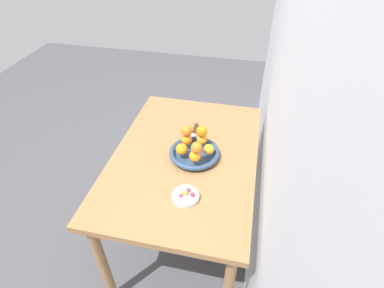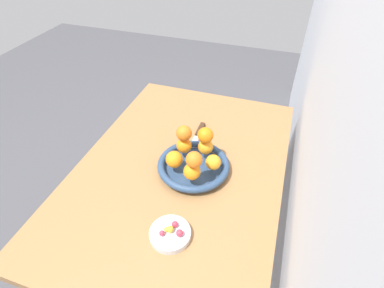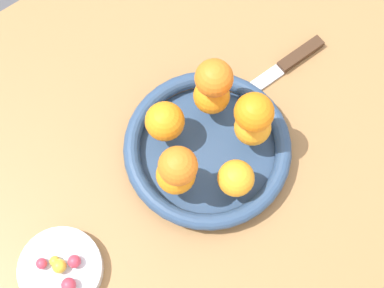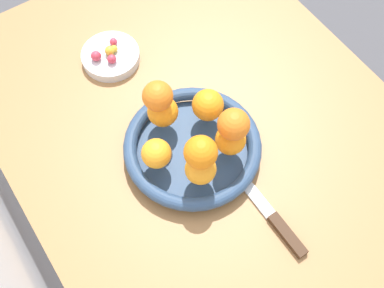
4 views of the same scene
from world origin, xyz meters
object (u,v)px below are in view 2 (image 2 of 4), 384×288
candy_dish (170,234)px  knife (196,138)px  orange_5 (205,135)px  candy_ball_3 (175,224)px  candy_ball_1 (167,229)px  orange_3 (192,171)px  dining_table (181,183)px  candy_ball_0 (180,233)px  candy_ball_2 (170,229)px  fruit_bowl (194,166)px  orange_0 (206,147)px  orange_1 (183,145)px  candy_ball_4 (162,233)px  orange_4 (213,162)px  orange_6 (194,160)px  orange_2 (174,159)px  orange_7 (185,133)px

candy_dish → knife: size_ratio=0.48×
orange_5 → candy_ball_3: bearing=0.4°
orange_5 → candy_ball_1: orange_5 is taller
orange_3 → knife: bearing=-165.5°
knife → orange_3: bearing=14.5°
dining_table → candy_ball_1: candy_ball_1 is taller
candy_ball_0 → knife: bearing=-168.2°
candy_ball_1 → candy_ball_2: candy_ball_2 is taller
fruit_bowl → orange_5: orange_5 is taller
orange_0 → orange_1: bearing=-77.3°
candy_ball_4 → orange_3: bearing=175.8°
fruit_bowl → orange_0: 0.08m
fruit_bowl → orange_4: 0.09m
orange_0 → candy_ball_0: 0.36m
orange_6 → orange_4: bearing=144.0°
candy_dish → candy_ball_2: bearing=174.4°
orange_0 → orange_1: 0.08m
orange_0 → orange_2: (0.10, -0.09, 0.00)m
orange_1 → orange_3: orange_3 is taller
orange_6 → candy_ball_2: bearing=-1.4°
orange_3 → candy_ball_2: bearing=0.5°
candy_ball_2 → knife: candy_ball_2 is taller
candy_ball_2 → knife: bearing=-171.8°
orange_6 → orange_3: bearing=-89.1°
orange_3 → candy_ball_3: size_ratio=3.04×
orange_0 → candy_ball_2: (0.35, -0.01, -0.04)m
fruit_bowl → candy_ball_0: candy_ball_0 is taller
candy_ball_1 → candy_dish: bearing=85.6°
orange_2 → orange_6: bearing=67.1°
orange_1 → knife: size_ratio=0.22×
orange_7 → candy_ball_0: size_ratio=2.64×
orange_4 → orange_5: bearing=-143.2°
candy_ball_4 → orange_1: bearing=-170.9°
knife → candy_dish: bearing=8.1°
orange_4 → candy_ball_4: size_ratio=3.33×
candy_ball_4 → candy_ball_0: bearing=107.0°
fruit_bowl → candy_ball_1: fruit_bowl is taller
candy_dish → orange_7: bearing=-168.2°
dining_table → orange_0: size_ratio=19.25×
knife → orange_6: bearing=16.1°
orange_1 → candy_ball_1: bearing=10.9°
fruit_bowl → candy_dish: size_ratio=2.12×
candy_dish → candy_ball_3: size_ratio=6.41×
orange_6 → candy_ball_4: (0.23, -0.02, -0.10)m
dining_table → knife: knife is taller
candy_dish → orange_5: 0.37m
fruit_bowl → orange_0: orange_0 is taller
fruit_bowl → candy_dish: 0.29m
orange_1 → orange_5: (-0.02, 0.08, 0.06)m
orange_1 → orange_5: orange_5 is taller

